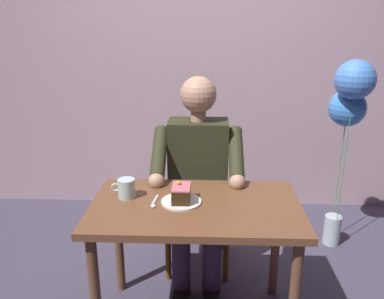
# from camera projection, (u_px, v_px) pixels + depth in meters

# --- Properties ---
(cafe_rear_panel) EXTENTS (6.40, 0.12, 3.00)m
(cafe_rear_panel) POSITION_uv_depth(u_px,v_px,m) (201.00, 29.00, 3.11)
(cafe_rear_panel) COLOR #B1929D
(cafe_rear_panel) RESTS_ON ground
(dining_table) EXTENTS (1.04, 0.62, 0.70)m
(dining_table) POSITION_uv_depth(u_px,v_px,m) (196.00, 221.00, 1.94)
(dining_table) COLOR brown
(dining_table) RESTS_ON ground
(chair) EXTENTS (0.42, 0.42, 0.89)m
(chair) POSITION_uv_depth(u_px,v_px,m) (198.00, 192.00, 2.56)
(chair) COLOR brown
(chair) RESTS_ON ground
(seated_person) EXTENTS (0.53, 0.58, 1.26)m
(seated_person) POSITION_uv_depth(u_px,v_px,m) (198.00, 178.00, 2.34)
(seated_person) COLOR #2C2E1A
(seated_person) RESTS_ON ground
(dessert_plate) EXTENTS (0.20, 0.20, 0.01)m
(dessert_plate) POSITION_uv_depth(u_px,v_px,m) (181.00, 202.00, 1.92)
(dessert_plate) COLOR white
(dessert_plate) RESTS_ON dining_table
(cake_slice) EXTENTS (0.09, 0.13, 0.10)m
(cake_slice) POSITION_uv_depth(u_px,v_px,m) (181.00, 193.00, 1.91)
(cake_slice) COLOR #342310
(cake_slice) RESTS_ON dessert_plate
(coffee_cup) EXTENTS (0.12, 0.09, 0.10)m
(coffee_cup) POSITION_uv_depth(u_px,v_px,m) (126.00, 188.00, 1.97)
(coffee_cup) COLOR #AFC7CA
(coffee_cup) RESTS_ON dining_table
(dessert_spoon) EXTENTS (0.03, 0.14, 0.01)m
(dessert_spoon) POSITION_uv_depth(u_px,v_px,m) (154.00, 203.00, 1.91)
(dessert_spoon) COLOR silver
(dessert_spoon) RESTS_ON dining_table
(balloon_display) EXTENTS (0.27, 0.37, 1.34)m
(balloon_display) POSITION_uv_depth(u_px,v_px,m) (349.00, 107.00, 2.56)
(balloon_display) COLOR #B2C1C6
(balloon_display) RESTS_ON ground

